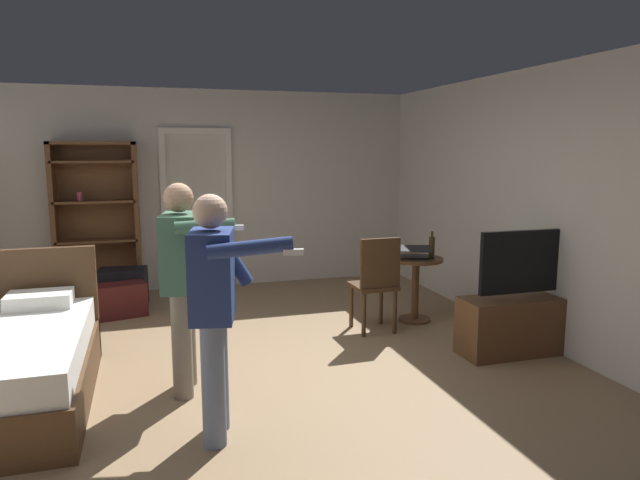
{
  "coord_description": "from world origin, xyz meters",
  "views": [
    {
      "loc": [
        -0.73,
        -4.36,
        1.86
      ],
      "look_at": [
        0.64,
        0.12,
        1.11
      ],
      "focal_mm": 31.98,
      "sensor_mm": 36.0,
      "label": 1
    }
  ],
  "objects_px": {
    "tv_flatscreen": "(524,318)",
    "suitcase_small": "(123,288)",
    "person_striped_shirt": "(183,273)",
    "bookshelf": "(97,215)",
    "suitcase_dark": "(119,300)",
    "wooden_chair": "(376,280)",
    "person_blue_shirt": "(215,301)",
    "laptop": "(414,254)",
    "side_table": "(416,279)",
    "bottle_on_table": "(432,247)"
  },
  "relations": [
    {
      "from": "wooden_chair",
      "to": "suitcase_small",
      "type": "xyz_separation_m",
      "value": [
        -2.5,
        1.73,
        -0.31
      ]
    },
    {
      "from": "side_table",
      "to": "bottle_on_table",
      "type": "relative_size",
      "value": 2.39
    },
    {
      "from": "bookshelf",
      "to": "wooden_chair",
      "type": "bearing_deg",
      "value": -39.95
    },
    {
      "from": "suitcase_small",
      "to": "wooden_chair",
      "type": "bearing_deg",
      "value": -27.85
    },
    {
      "from": "tv_flatscreen",
      "to": "person_blue_shirt",
      "type": "relative_size",
      "value": 0.76
    },
    {
      "from": "bookshelf",
      "to": "laptop",
      "type": "height_order",
      "value": "bookshelf"
    },
    {
      "from": "tv_flatscreen",
      "to": "suitcase_small",
      "type": "relative_size",
      "value": 2.24
    },
    {
      "from": "tv_flatscreen",
      "to": "wooden_chair",
      "type": "relative_size",
      "value": 1.22
    },
    {
      "from": "side_table",
      "to": "laptop",
      "type": "distance_m",
      "value": 0.29
    },
    {
      "from": "suitcase_dark",
      "to": "suitcase_small",
      "type": "xyz_separation_m",
      "value": [
        0.03,
        0.39,
        0.04
      ]
    },
    {
      "from": "tv_flatscreen",
      "to": "bottle_on_table",
      "type": "distance_m",
      "value": 1.26
    },
    {
      "from": "bookshelf",
      "to": "person_striped_shirt",
      "type": "distance_m",
      "value": 3.34
    },
    {
      "from": "laptop",
      "to": "wooden_chair",
      "type": "relative_size",
      "value": 0.43
    },
    {
      "from": "bookshelf",
      "to": "suitcase_dark",
      "type": "xyz_separation_m",
      "value": [
        0.26,
        -1.0,
        -0.86
      ]
    },
    {
      "from": "bookshelf",
      "to": "bottle_on_table",
      "type": "bearing_deg",
      "value": -31.88
    },
    {
      "from": "tv_flatscreen",
      "to": "suitcase_small",
      "type": "distance_m",
      "value": 4.47
    },
    {
      "from": "side_table",
      "to": "suitcase_dark",
      "type": "height_order",
      "value": "side_table"
    },
    {
      "from": "bottle_on_table",
      "to": "suitcase_small",
      "type": "xyz_separation_m",
      "value": [
        -3.21,
        1.57,
        -0.59
      ]
    },
    {
      "from": "side_table",
      "to": "laptop",
      "type": "height_order",
      "value": "laptop"
    },
    {
      "from": "side_table",
      "to": "wooden_chair",
      "type": "distance_m",
      "value": 0.62
    },
    {
      "from": "person_striped_shirt",
      "to": "suitcase_small",
      "type": "height_order",
      "value": "person_striped_shirt"
    },
    {
      "from": "bookshelf",
      "to": "suitcase_dark",
      "type": "height_order",
      "value": "bookshelf"
    },
    {
      "from": "bookshelf",
      "to": "person_striped_shirt",
      "type": "xyz_separation_m",
      "value": [
        0.84,
        -3.23,
        -0.11
      ]
    },
    {
      "from": "wooden_chair",
      "to": "suitcase_small",
      "type": "height_order",
      "value": "wooden_chair"
    },
    {
      "from": "tv_flatscreen",
      "to": "side_table",
      "type": "relative_size",
      "value": 1.73
    },
    {
      "from": "wooden_chair",
      "to": "suitcase_dark",
      "type": "height_order",
      "value": "wooden_chair"
    },
    {
      "from": "laptop",
      "to": "person_blue_shirt",
      "type": "distance_m",
      "value": 3.0
    },
    {
      "from": "bookshelf",
      "to": "suitcase_small",
      "type": "distance_m",
      "value": 1.06
    },
    {
      "from": "person_blue_shirt",
      "to": "person_striped_shirt",
      "type": "height_order",
      "value": "person_striped_shirt"
    },
    {
      "from": "suitcase_dark",
      "to": "suitcase_small",
      "type": "distance_m",
      "value": 0.39
    },
    {
      "from": "bookshelf",
      "to": "wooden_chair",
      "type": "distance_m",
      "value": 3.68
    },
    {
      "from": "side_table",
      "to": "bottle_on_table",
      "type": "xyz_separation_m",
      "value": [
        0.14,
        -0.08,
        0.36
      ]
    },
    {
      "from": "bookshelf",
      "to": "tv_flatscreen",
      "type": "xyz_separation_m",
      "value": [
        3.87,
        -3.27,
        -0.72
      ]
    },
    {
      "from": "tv_flatscreen",
      "to": "wooden_chair",
      "type": "height_order",
      "value": "tv_flatscreen"
    },
    {
      "from": "bookshelf",
      "to": "bottle_on_table",
      "type": "height_order",
      "value": "bookshelf"
    },
    {
      "from": "tv_flatscreen",
      "to": "bookshelf",
      "type": "bearing_deg",
      "value": 139.85
    },
    {
      "from": "tv_flatscreen",
      "to": "suitcase_small",
      "type": "xyz_separation_m",
      "value": [
        -3.58,
        2.66,
        -0.1
      ]
    },
    {
      "from": "bookshelf",
      "to": "laptop",
      "type": "distance_m",
      "value": 3.95
    },
    {
      "from": "person_striped_shirt",
      "to": "bookshelf",
      "type": "bearing_deg",
      "value": 104.61
    },
    {
      "from": "bottle_on_table",
      "to": "wooden_chair",
      "type": "xyz_separation_m",
      "value": [
        -0.7,
        -0.16,
        -0.28
      ]
    },
    {
      "from": "laptop",
      "to": "bottle_on_table",
      "type": "bearing_deg",
      "value": -12.1
    },
    {
      "from": "wooden_chair",
      "to": "person_blue_shirt",
      "type": "height_order",
      "value": "person_blue_shirt"
    },
    {
      "from": "side_table",
      "to": "person_striped_shirt",
      "type": "height_order",
      "value": "person_striped_shirt"
    },
    {
      "from": "tv_flatscreen",
      "to": "person_blue_shirt",
      "type": "bearing_deg",
      "value": -165.25
    },
    {
      "from": "tv_flatscreen",
      "to": "laptop",
      "type": "distance_m",
      "value": 1.34
    },
    {
      "from": "laptop",
      "to": "person_blue_shirt",
      "type": "bearing_deg",
      "value": -140.79
    },
    {
      "from": "person_striped_shirt",
      "to": "suitcase_small",
      "type": "bearing_deg",
      "value": 101.88
    },
    {
      "from": "side_table",
      "to": "wooden_chair",
      "type": "xyz_separation_m",
      "value": [
        -0.56,
        -0.24,
        0.08
      ]
    },
    {
      "from": "suitcase_small",
      "to": "bookshelf",
      "type": "bearing_deg",
      "value": 122.35
    },
    {
      "from": "person_blue_shirt",
      "to": "suitcase_small",
      "type": "relative_size",
      "value": 2.94
    }
  ]
}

